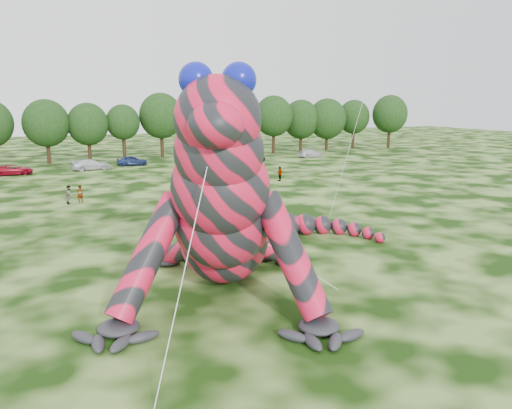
{
  "coord_description": "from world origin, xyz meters",
  "views": [
    {
      "loc": [
        -10.94,
        -23.64,
        9.33
      ],
      "look_at": [
        -0.94,
        -0.35,
        4.0
      ],
      "focal_mm": 35.0,
      "sensor_mm": 36.0,
      "label": 1
    }
  ],
  "objects_px": {
    "tree_9": "(123,132)",
    "tree_10": "(161,125)",
    "car_7": "(310,153)",
    "spectator_2": "(264,172)",
    "car_3": "(91,165)",
    "tree_12": "(235,128)",
    "spectator_1": "(69,195)",
    "tree_8": "(88,132)",
    "car_6": "(249,158)",
    "car_4": "(132,161)",
    "flying_kite": "(392,2)",
    "tree_15": "(327,125)",
    "tree_16": "(354,124)",
    "inflatable_gecko": "(225,176)",
    "tree_14": "(301,125)",
    "car_2": "(13,170)",
    "tree_13": "(274,124)",
    "tree_11": "(199,126)",
    "tree_7": "(47,132)",
    "tree_17": "(390,122)",
    "spectator_3": "(280,174)",
    "spectator_0": "(80,194)",
    "car_5": "(193,158)"
  },
  "relations": [
    {
      "from": "tree_11",
      "to": "spectator_0",
      "type": "bearing_deg",
      "value": -122.83
    },
    {
      "from": "flying_kite",
      "to": "car_3",
      "type": "xyz_separation_m",
      "value": [
        -15.44,
        42.85,
        -14.75
      ]
    },
    {
      "from": "tree_7",
      "to": "car_4",
      "type": "bearing_deg",
      "value": -33.89
    },
    {
      "from": "flying_kite",
      "to": "tree_8",
      "type": "height_order",
      "value": "flying_kite"
    },
    {
      "from": "tree_13",
      "to": "car_3",
      "type": "height_order",
      "value": "tree_13"
    },
    {
      "from": "car_2",
      "to": "spectator_3",
      "type": "bearing_deg",
      "value": -125.11
    },
    {
      "from": "tree_7",
      "to": "tree_17",
      "type": "relative_size",
      "value": 0.92
    },
    {
      "from": "inflatable_gecko",
      "to": "flying_kite",
      "type": "distance_m",
      "value": 16.57
    },
    {
      "from": "inflatable_gecko",
      "to": "car_2",
      "type": "bearing_deg",
      "value": 127.32
    },
    {
      "from": "tree_16",
      "to": "car_3",
      "type": "xyz_separation_m",
      "value": [
        -50.46,
        -12.43,
        -3.95
      ]
    },
    {
      "from": "tree_8",
      "to": "car_6",
      "type": "distance_m",
      "value": 24.83
    },
    {
      "from": "car_3",
      "to": "car_7",
      "type": "distance_m",
      "value": 34.95
    },
    {
      "from": "tree_8",
      "to": "spectator_0",
      "type": "height_order",
      "value": "tree_8"
    },
    {
      "from": "flying_kite",
      "to": "tree_10",
      "type": "relative_size",
      "value": 1.68
    },
    {
      "from": "tree_8",
      "to": "tree_13",
      "type": "distance_m",
      "value": 31.36
    },
    {
      "from": "car_4",
      "to": "car_6",
      "type": "relative_size",
      "value": 0.81
    },
    {
      "from": "tree_10",
      "to": "car_2",
      "type": "relative_size",
      "value": 2.25
    },
    {
      "from": "car_7",
      "to": "spectator_2",
      "type": "relative_size",
      "value": 2.57
    },
    {
      "from": "car_6",
      "to": "tree_12",
      "type": "bearing_deg",
      "value": -16.21
    },
    {
      "from": "tree_13",
      "to": "tree_15",
      "type": "relative_size",
      "value": 1.05
    },
    {
      "from": "tree_12",
      "to": "car_3",
      "type": "xyz_separation_m",
      "value": [
        -25.03,
        -10.8,
        -3.75
      ]
    },
    {
      "from": "tree_12",
      "to": "spectator_1",
      "type": "distance_m",
      "value": 44.49
    },
    {
      "from": "tree_9",
      "to": "spectator_2",
      "type": "height_order",
      "value": "tree_9"
    },
    {
      "from": "tree_9",
      "to": "tree_10",
      "type": "distance_m",
      "value": 6.52
    },
    {
      "from": "car_6",
      "to": "spectator_1",
      "type": "relative_size",
      "value": 3.14
    },
    {
      "from": "tree_17",
      "to": "spectator_3",
      "type": "relative_size",
      "value": 5.95
    },
    {
      "from": "car_4",
      "to": "car_7",
      "type": "xyz_separation_m",
      "value": [
        29.0,
        -0.75,
        -0.09
      ]
    },
    {
      "from": "inflatable_gecko",
      "to": "tree_14",
      "type": "distance_m",
      "value": 68.2
    },
    {
      "from": "flying_kite",
      "to": "tree_15",
      "type": "bearing_deg",
      "value": 62.42
    },
    {
      "from": "flying_kite",
      "to": "spectator_3",
      "type": "relative_size",
      "value": 10.18
    },
    {
      "from": "tree_8",
      "to": "spectator_2",
      "type": "xyz_separation_m",
      "value": [
        17.41,
        -26.7,
        -3.6
      ]
    },
    {
      "from": "tree_7",
      "to": "tree_13",
      "type": "distance_m",
      "value": 37.21
    },
    {
      "from": "tree_14",
      "to": "tree_12",
      "type": "bearing_deg",
      "value": -175.82
    },
    {
      "from": "tree_15",
      "to": "car_4",
      "type": "relative_size",
      "value": 2.23
    },
    {
      "from": "tree_11",
      "to": "tree_15",
      "type": "height_order",
      "value": "tree_11"
    },
    {
      "from": "tree_11",
      "to": "car_3",
      "type": "distance_m",
      "value": 22.33
    },
    {
      "from": "car_4",
      "to": "spectator_1",
      "type": "bearing_deg",
      "value": 164.96
    },
    {
      "from": "spectator_1",
      "to": "car_7",
      "type": "bearing_deg",
      "value": -46.87
    },
    {
      "from": "car_3",
      "to": "spectator_3",
      "type": "xyz_separation_m",
      "value": [
        19.46,
        -18.52,
        0.13
      ]
    },
    {
      "from": "tree_13",
      "to": "tree_15",
      "type": "height_order",
      "value": "tree_13"
    },
    {
      "from": "car_3",
      "to": "spectator_2",
      "type": "distance_m",
      "value": 24.68
    },
    {
      "from": "tree_8",
      "to": "tree_17",
      "type": "relative_size",
      "value": 0.87
    },
    {
      "from": "tree_15",
      "to": "tree_14",
      "type": "bearing_deg",
      "value": 169.26
    },
    {
      "from": "tree_15",
      "to": "tree_16",
      "type": "xyz_separation_m",
      "value": [
        6.97,
        1.6,
        -0.13
      ]
    },
    {
      "from": "inflatable_gecko",
      "to": "car_4",
      "type": "relative_size",
      "value": 5.03
    },
    {
      "from": "tree_15",
      "to": "spectator_1",
      "type": "bearing_deg",
      "value": -144.73
    },
    {
      "from": "car_3",
      "to": "spectator_3",
      "type": "height_order",
      "value": "spectator_3"
    },
    {
      "from": "tree_12",
      "to": "spectator_2",
      "type": "distance_m",
      "value": 28.52
    },
    {
      "from": "tree_17",
      "to": "spectator_2",
      "type": "height_order",
      "value": "tree_17"
    },
    {
      "from": "inflatable_gecko",
      "to": "car_5",
      "type": "distance_m",
      "value": 50.78
    }
  ]
}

